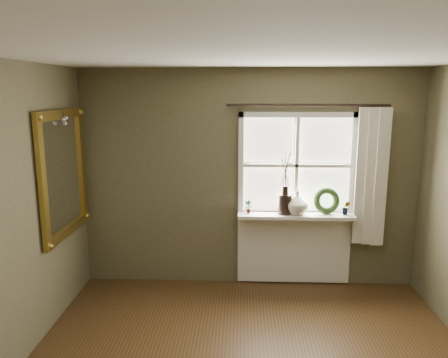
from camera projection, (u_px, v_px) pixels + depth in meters
The scene contains 13 objects.
ceiling at pixel (257, 49), 2.73m from camera, with size 4.50×4.50×0.00m, color silver.
wall_back at pixel (249, 179), 5.24m from camera, with size 4.00×0.10×2.60m, color brown.
window_frame at pixel (296, 165), 5.11m from camera, with size 1.36×0.06×1.24m.
window_sill at pixel (296, 216), 5.12m from camera, with size 1.36×0.26×0.04m, color white.
window_apron at pixel (293, 248), 5.32m from camera, with size 1.36×0.04×0.88m, color white.
dark_jug at pixel (285, 204), 5.10m from camera, with size 0.16×0.16×0.24m, color black.
cream_vase at pixel (297, 203), 5.09m from camera, with size 0.26×0.26×0.27m, color beige.
wreath at pixel (326, 203), 5.12m from camera, with size 0.32×0.32×0.08m, color #273E1B.
potted_plant_left at pixel (248, 207), 5.12m from camera, with size 0.09×0.06×0.16m, color #273E1B.
potted_plant_right at pixel (346, 208), 5.08m from camera, with size 0.09×0.07×0.17m, color #273E1B.
curtain at pixel (371, 177), 5.01m from camera, with size 0.36×0.12×1.59m, color beige.
curtain_rod at pixel (308, 105), 4.91m from camera, with size 0.03×0.03×1.84m, color black.
gilt_mirror at pixel (64, 173), 4.59m from camera, with size 0.10×1.12×1.34m.
Camera 1 is at (-0.09, -2.84, 2.36)m, focal length 35.00 mm.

